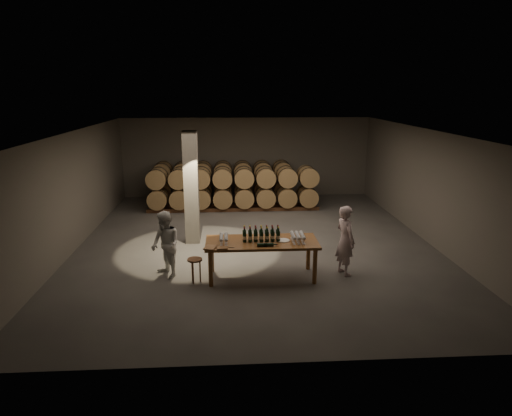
{
  "coord_description": "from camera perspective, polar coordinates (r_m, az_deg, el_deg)",
  "views": [
    {
      "loc": [
        -0.76,
        -12.5,
        4.33
      ],
      "look_at": [
        0.01,
        -0.24,
        1.1
      ],
      "focal_mm": 32.0,
      "sensor_mm": 36.0,
      "label": 1
    }
  ],
  "objects": [
    {
      "name": "plate",
      "position": [
        10.64,
        3.42,
        -4.06
      ],
      "size": [
        0.3,
        0.3,
        0.02
      ],
      "primitive_type": "cylinder",
      "color": "white",
      "rests_on": "tasting_table"
    },
    {
      "name": "notebook_near",
      "position": [
        10.14,
        -4.29,
        -4.99
      ],
      "size": [
        0.25,
        0.21,
        0.03
      ],
      "primitive_type": "cube",
      "rotation": [
        0.0,
        0.0,
        0.1
      ],
      "color": "brown",
      "rests_on": "tasting_table"
    },
    {
      "name": "notebook_corner",
      "position": [
        10.2,
        -5.76,
        -4.92
      ],
      "size": [
        0.31,
        0.36,
        0.03
      ],
      "primitive_type": "cube",
      "rotation": [
        0.0,
        0.0,
        -0.24
      ],
      "color": "brown",
      "rests_on": "tasting_table"
    },
    {
      "name": "glass_cluster_left",
      "position": [
        10.47,
        -4.06,
        -3.67
      ],
      "size": [
        0.2,
        0.53,
        0.18
      ],
      "color": "silver",
      "rests_on": "tasting_table"
    },
    {
      "name": "person_man",
      "position": [
        11.01,
        11.09,
        -3.99
      ],
      "size": [
        0.6,
        0.72,
        1.69
      ],
      "primitive_type": "imported",
      "rotation": [
        0.0,
        0.0,
        1.93
      ],
      "color": "beige",
      "rests_on": "ground"
    },
    {
      "name": "bottle_cluster",
      "position": [
        10.58,
        0.66,
        -3.46
      ],
      "size": [
        0.87,
        0.24,
        0.35
      ],
      "color": "black",
      "rests_on": "tasting_table"
    },
    {
      "name": "lying_bottles",
      "position": [
        10.23,
        1.22,
        -4.62
      ],
      "size": [
        0.46,
        0.08,
        0.08
      ],
      "color": "black",
      "rests_on": "tasting_table"
    },
    {
      "name": "glass_cluster_right",
      "position": [
        10.6,
        5.24,
        -3.45
      ],
      "size": [
        0.31,
        0.53,
        0.18
      ],
      "color": "silver",
      "rests_on": "tasting_table"
    },
    {
      "name": "barrel_stack_back",
      "position": [
        18.04,
        -4.15,
        3.49
      ],
      "size": [
        5.48,
        0.95,
        1.57
      ],
      "color": "brown",
      "rests_on": "ground"
    },
    {
      "name": "person_woman",
      "position": [
        10.89,
        -11.25,
        -4.52
      ],
      "size": [
        0.93,
        0.97,
        1.59
      ],
      "primitive_type": "imported",
      "rotation": [
        0.0,
        0.0,
        -0.97
      ],
      "color": "silver",
      "rests_on": "ground"
    },
    {
      "name": "barrel_stack_front",
      "position": [
        16.67,
        -2.84,
        2.58
      ],
      "size": [
        6.26,
        0.95,
        1.57
      ],
      "color": "brown",
      "rests_on": "ground"
    },
    {
      "name": "stool",
      "position": [
        10.58,
        -7.65,
        -6.84
      ],
      "size": [
        0.34,
        0.34,
        0.57
      ],
      "rotation": [
        0.0,
        0.0,
        -0.35
      ],
      "color": "brown",
      "rests_on": "ground"
    },
    {
      "name": "tasting_table",
      "position": [
        10.63,
        0.72,
        -4.69
      ],
      "size": [
        2.6,
        1.1,
        0.9
      ],
      "color": "brown",
      "rests_on": "ground"
    },
    {
      "name": "room",
      "position": [
        13.03,
        -8.08,
        2.49
      ],
      "size": [
        12.0,
        12.0,
        12.0
      ],
      "color": "#4F4C4A",
      "rests_on": "ground"
    },
    {
      "name": "pen",
      "position": [
        10.18,
        -3.11,
        -4.96
      ],
      "size": [
        0.13,
        0.02,
        0.01
      ],
      "primitive_type": "cylinder",
      "rotation": [
        0.0,
        1.57,
        -0.04
      ],
      "color": "black",
      "rests_on": "tasting_table"
    }
  ]
}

